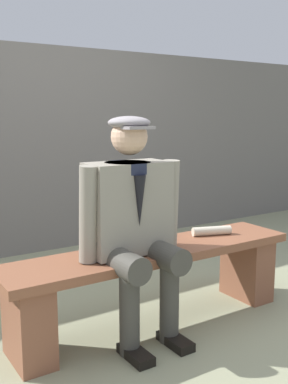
% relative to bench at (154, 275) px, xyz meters
% --- Properties ---
extents(ground_plane, '(30.00, 30.00, 0.00)m').
position_rel_bench_xyz_m(ground_plane, '(0.00, 0.00, -0.32)').
color(ground_plane, gray).
extents(bench, '(1.89, 0.41, 0.49)m').
position_rel_bench_xyz_m(bench, '(0.00, 0.00, 0.00)').
color(bench, brown).
rests_on(bench, ground).
extents(seated_man, '(0.64, 0.54, 1.27)m').
position_rel_bench_xyz_m(seated_man, '(0.18, 0.05, 0.39)').
color(seated_man, gray).
rests_on(seated_man, ground).
extents(rolled_magazine, '(0.27, 0.14, 0.06)m').
position_rel_bench_xyz_m(rolled_magazine, '(-0.49, -0.04, 0.20)').
color(rolled_magazine, beige).
rests_on(rolled_magazine, bench).
extents(stadium_wall, '(12.00, 0.24, 1.90)m').
position_rel_bench_xyz_m(stadium_wall, '(0.00, -1.95, 0.63)').
color(stadium_wall, slate).
rests_on(stadium_wall, ground).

